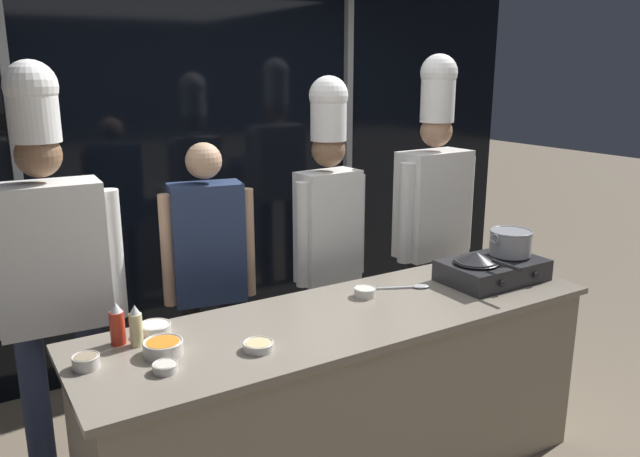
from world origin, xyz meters
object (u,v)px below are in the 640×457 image
object	(u,v)px
portable_stove	(492,270)
stock_pot	(511,242)
person_guest	(209,262)
prep_bowl_onion	(165,367)
squeeze_bottle_oil	(136,326)
prep_bowl_bean_sprouts	(365,292)
prep_bowl_mushrooms	(86,361)
frying_pan	(477,258)
chef_line	(433,201)
prep_bowl_rice	(155,328)
squeeze_bottle_chili	(117,325)
chef_head	(50,258)
prep_bowl_carrots	(163,347)
prep_bowl_ginger	(258,346)
serving_spoon_slotted	(414,287)
chef_sous	(328,215)

from	to	relation	value
portable_stove	stock_pot	world-z (taller)	stock_pot
portable_stove	person_guest	bearing A→B (deg)	148.43
portable_stove	prep_bowl_onion	distance (m)	1.82
squeeze_bottle_oil	prep_bowl_bean_sprouts	world-z (taller)	squeeze_bottle_oil
prep_bowl_mushrooms	person_guest	size ratio (longest dim) A/B	0.06
prep_bowl_mushrooms	frying_pan	bearing A→B (deg)	-2.72
stock_pot	chef_line	xyz separation A→B (m)	(0.07, 0.70, 0.09)
prep_bowl_rice	prep_bowl_bean_sprouts	xyz separation A→B (m)	(1.02, -0.10, -0.00)
squeeze_bottle_oil	prep_bowl_mushrooms	world-z (taller)	squeeze_bottle_oil
portable_stove	squeeze_bottle_chili	bearing A→B (deg)	172.80
prep_bowl_rice	chef_head	xyz separation A→B (m)	(-0.32, 0.49, 0.24)
prep_bowl_mushrooms	person_guest	bearing A→B (deg)	42.18
portable_stove	prep_bowl_carrots	bearing A→B (deg)	178.45
prep_bowl_ginger	prep_bowl_carrots	xyz separation A→B (m)	(-0.34, 0.16, 0.01)
portable_stove	prep_bowl_rice	size ratio (longest dim) A/B	3.95
prep_bowl_mushrooms	serving_spoon_slotted	distance (m)	1.63
prep_bowl_carrots	prep_bowl_rice	bearing A→B (deg)	81.58
frying_pan	prep_bowl_ginger	xyz separation A→B (m)	(-1.32, -0.11, -0.13)
portable_stove	person_guest	xyz separation A→B (m)	(-1.29, 0.79, 0.04)
frying_pan	prep_bowl_bean_sprouts	size ratio (longest dim) A/B	3.79
portable_stove	serving_spoon_slotted	size ratio (longest dim) A/B	2.08
prep_bowl_bean_sprouts	stock_pot	bearing A→B (deg)	-10.30
chef_head	chef_line	size ratio (longest dim) A/B	0.98
prep_bowl_bean_sprouts	serving_spoon_slotted	bearing A→B (deg)	-6.47
prep_bowl_bean_sprouts	serving_spoon_slotted	world-z (taller)	prep_bowl_bean_sprouts
squeeze_bottle_oil	chef_head	size ratio (longest dim) A/B	0.09
frying_pan	prep_bowl_carrots	size ratio (longest dim) A/B	2.56
squeeze_bottle_chili	prep_bowl_bean_sprouts	size ratio (longest dim) A/B	1.67
stock_pot	chef_sous	size ratio (longest dim) A/B	0.13
portable_stove	chef_line	distance (m)	0.76
squeeze_bottle_chili	person_guest	world-z (taller)	person_guest
squeeze_bottle_chili	prep_bowl_bean_sprouts	bearing A→B (deg)	-4.17
prep_bowl_ginger	person_guest	distance (m)	0.92
prep_bowl_onion	serving_spoon_slotted	xyz separation A→B (m)	(1.38, 0.22, -0.01)
frying_pan	prep_bowl_mushrooms	size ratio (longest dim) A/B	3.95
frying_pan	person_guest	bearing A→B (deg)	145.63
squeeze_bottle_chili	person_guest	size ratio (longest dim) A/B	0.11
prep_bowl_ginger	squeeze_bottle_oil	bearing A→B (deg)	143.01
prep_bowl_ginger	chef_head	world-z (taller)	chef_head
prep_bowl_ginger	chef_head	xyz separation A→B (m)	(-0.62, 0.85, 0.24)
prep_bowl_bean_sprouts	prep_bowl_ginger	xyz separation A→B (m)	(-0.72, -0.27, -0.01)
portable_stove	frying_pan	world-z (taller)	frying_pan
chef_sous	squeeze_bottle_chili	bearing A→B (deg)	14.24
squeeze_bottle_chili	chef_line	distance (m)	2.15
stock_pot	prep_bowl_bean_sprouts	bearing A→B (deg)	169.70
prep_bowl_carrots	portable_stove	bearing A→B (deg)	-1.55
prep_bowl_mushrooms	prep_bowl_carrots	distance (m)	0.29
chef_head	chef_line	world-z (taller)	chef_line
portable_stove	chef_line	bearing A→B (deg)	74.69
frying_pan	prep_bowl_carrots	xyz separation A→B (m)	(-1.65, 0.05, -0.11)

